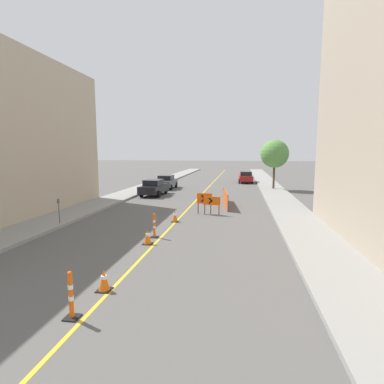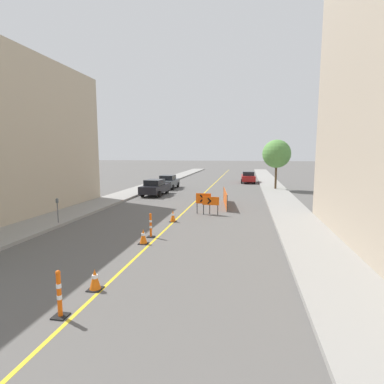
{
  "view_description": "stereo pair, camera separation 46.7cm",
  "coord_description": "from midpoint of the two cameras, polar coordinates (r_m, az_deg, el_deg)",
  "views": [
    {
      "loc": [
        3.93,
        -0.4,
        4.27
      ],
      "look_at": [
        -0.05,
        23.77,
        1.0
      ],
      "focal_mm": 28.0,
      "sensor_mm": 36.0,
      "label": 1
    },
    {
      "loc": [
        4.39,
        -0.32,
        4.27
      ],
      "look_at": [
        -0.05,
        23.77,
        1.0
      ],
      "focal_mm": 28.0,
      "sensor_mm": 36.0,
      "label": 2
    }
  ],
  "objects": [
    {
      "name": "sidewalk_right",
      "position": [
        37.45,
        14.33,
        0.96
      ],
      "size": [
        2.78,
        73.43,
        0.18
      ],
      "color": "gray",
      "rests_on": "ground_plane"
    },
    {
      "name": "safety_mesh_fence",
      "position": [
        24.11,
        5.81,
        -1.14
      ],
      "size": [
        0.7,
        5.22,
        1.24
      ],
      "rotation": [
        0.0,
        0.0,
        1.7
      ],
      "color": "#EF560C",
      "rests_on": "ground_plane"
    },
    {
      "name": "parking_meter_near_curb",
      "position": [
        18.94,
        -24.71,
        -2.43
      ],
      "size": [
        0.12,
        0.11,
        1.46
      ],
      "color": "#4C4C51",
      "rests_on": "sidewalk_left"
    },
    {
      "name": "sidewalk_left",
      "position": [
        39.07,
        -7.96,
        1.39
      ],
      "size": [
        2.78,
        73.43,
        0.18
      ],
      "color": "gray",
      "rests_on": "ground_plane"
    },
    {
      "name": "traffic_cone_third",
      "position": [
        14.31,
        -9.38,
        -8.38
      ],
      "size": [
        0.44,
        0.44,
        0.71
      ],
      "color": "black",
      "rests_on": "ground_plane"
    },
    {
      "name": "arrow_barricade_primary",
      "position": [
        20.8,
        1.75,
        -1.4
      ],
      "size": [
        1.05,
        0.09,
        1.44
      ],
      "rotation": [
        0.0,
        0.0,
        0.01
      ],
      "color": "#EF560C",
      "rests_on": "ground_plane"
    },
    {
      "name": "arrow_barricade_secondary",
      "position": [
        20.47,
        3.15,
        -1.86
      ],
      "size": [
        1.15,
        0.12,
        1.25
      ],
      "rotation": [
        0.0,
        0.0,
        -0.05
      ],
      "color": "#EF560C",
      "rests_on": "ground_plane"
    },
    {
      "name": "parked_car_curb_far",
      "position": [
        42.71,
        9.88,
        2.83
      ],
      "size": [
        1.96,
        4.37,
        1.59
      ],
      "rotation": [
        0.0,
        0.0,
        0.04
      ],
      "color": "maroon",
      "rests_on": "ground_plane"
    },
    {
      "name": "street_tree_right_near",
      "position": [
        34.96,
        15.09,
        7.03
      ],
      "size": [
        3.14,
        3.14,
        5.48
      ],
      "color": "#4C3823",
      "rests_on": "sidewalk_right"
    },
    {
      "name": "delineator_post_rear",
      "position": [
        15.28,
        -8.06,
        -6.61
      ],
      "size": [
        0.36,
        0.36,
        1.24
      ],
      "color": "black",
      "rests_on": "ground_plane"
    },
    {
      "name": "parked_car_curb_near",
      "position": [
        29.89,
        -7.71,
        0.87
      ],
      "size": [
        2.04,
        4.4,
        1.59
      ],
      "rotation": [
        0.0,
        0.0,
        -0.06
      ],
      "color": "black",
      "rests_on": "ground_plane"
    },
    {
      "name": "parked_car_curb_mid",
      "position": [
        35.39,
        -5.27,
        1.95
      ],
      "size": [
        1.93,
        4.3,
        1.59
      ],
      "rotation": [
        0.0,
        0.0,
        0.0
      ],
      "color": "#474C51",
      "rests_on": "ground_plane"
    },
    {
      "name": "traffic_cone_second",
      "position": [
        10.1,
        -17.74,
        -15.71
      ],
      "size": [
        0.44,
        0.44,
        0.68
      ],
      "color": "black",
      "rests_on": "ground_plane"
    },
    {
      "name": "traffic_cone_fourth",
      "position": [
        18.53,
        -4.0,
        -4.62
      ],
      "size": [
        0.42,
        0.42,
        0.71
      ],
      "color": "black",
      "rests_on": "ground_plane"
    },
    {
      "name": "lane_stripe",
      "position": [
        37.55,
        2.94,
        1.07
      ],
      "size": [
        0.12,
        73.43,
        0.01
      ],
      "color": "gold",
      "rests_on": "ground_plane"
    },
    {
      "name": "delineator_post_front",
      "position": [
        8.8,
        -23.53,
        -18.01
      ],
      "size": [
        0.37,
        0.37,
        1.27
      ],
      "color": "black",
      "rests_on": "ground_plane"
    }
  ]
}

